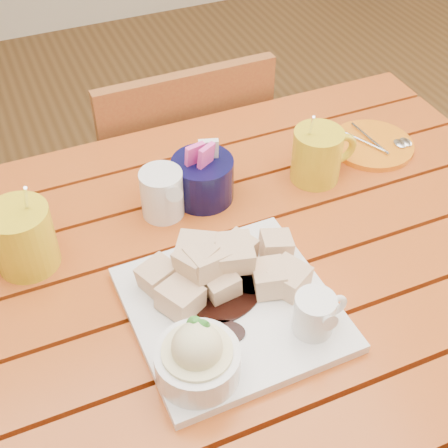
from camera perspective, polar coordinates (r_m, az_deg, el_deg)
name	(u,v)px	position (r m, az deg, el deg)	size (l,w,h in m)	color
table	(216,305)	(1.08, -0.73, -7.45)	(1.20, 0.79, 0.75)	#A14914
dessert_plate	(225,307)	(0.89, 0.09, -7.63)	(0.29, 0.29, 0.12)	white
coffee_mug_left	(20,237)	(1.00, -18.11, -1.17)	(0.14, 0.10, 0.16)	gold
coffee_mug_right	(318,154)	(1.14, 8.61, 6.33)	(0.13, 0.09, 0.15)	gold
cream_pitcher	(164,192)	(1.05, -5.55, 2.91)	(0.11, 0.09, 0.09)	white
sugar_caddy	(203,178)	(1.09, -1.95, 4.22)	(0.11, 0.11, 0.12)	black
orange_saucer	(373,145)	(1.26, 13.43, 7.07)	(0.16, 0.16, 0.02)	orange
chair_far	(177,185)	(1.59, -4.29, 3.61)	(0.40, 0.40, 0.84)	brown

